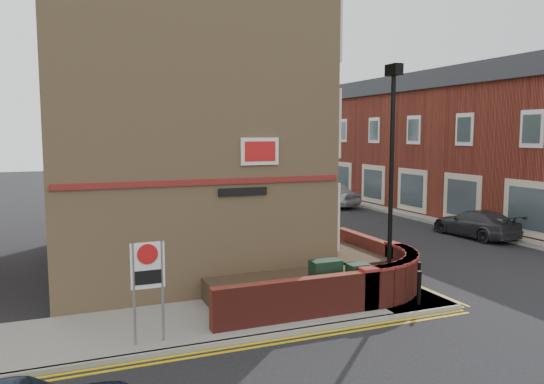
% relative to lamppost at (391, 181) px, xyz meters
% --- Properties ---
extents(ground, '(120.00, 120.00, 0.00)m').
position_rel_lamppost_xyz_m(ground, '(-1.60, -1.20, -3.34)').
color(ground, black).
rests_on(ground, ground).
extents(pavement_corner, '(13.00, 3.00, 0.12)m').
position_rel_lamppost_xyz_m(pavement_corner, '(-5.10, 0.30, -3.28)').
color(pavement_corner, gray).
rests_on(pavement_corner, ground).
extents(pavement_main, '(2.00, 32.00, 0.12)m').
position_rel_lamppost_xyz_m(pavement_main, '(0.40, 14.80, -3.28)').
color(pavement_main, gray).
rests_on(pavement_main, ground).
extents(pavement_far, '(4.00, 40.00, 0.12)m').
position_rel_lamppost_xyz_m(pavement_far, '(11.40, 11.80, -3.28)').
color(pavement_far, gray).
rests_on(pavement_far, ground).
extents(kerb_side, '(13.00, 0.15, 0.12)m').
position_rel_lamppost_xyz_m(kerb_side, '(-5.10, -1.20, -3.28)').
color(kerb_side, gray).
rests_on(kerb_side, ground).
extents(kerb_main_near, '(0.15, 32.00, 0.12)m').
position_rel_lamppost_xyz_m(kerb_main_near, '(1.40, 14.80, -3.28)').
color(kerb_main_near, gray).
rests_on(kerb_main_near, ground).
extents(kerb_main_far, '(0.15, 40.00, 0.12)m').
position_rel_lamppost_xyz_m(kerb_main_far, '(9.40, 11.80, -3.28)').
color(kerb_main_far, gray).
rests_on(kerb_main_far, ground).
extents(yellow_lines_side, '(13.00, 0.28, 0.01)m').
position_rel_lamppost_xyz_m(yellow_lines_side, '(-5.10, -1.45, -3.34)').
color(yellow_lines_side, gold).
rests_on(yellow_lines_side, ground).
extents(yellow_lines_main, '(0.28, 32.00, 0.01)m').
position_rel_lamppost_xyz_m(yellow_lines_main, '(1.65, 14.80, -3.34)').
color(yellow_lines_main, gold).
rests_on(yellow_lines_main, ground).
extents(corner_building, '(8.95, 10.40, 13.60)m').
position_rel_lamppost_xyz_m(corner_building, '(-4.44, 6.80, 2.88)').
color(corner_building, tan).
rests_on(corner_building, ground).
extents(garden_wall, '(6.80, 6.00, 1.20)m').
position_rel_lamppost_xyz_m(garden_wall, '(-1.60, 1.30, -3.34)').
color(garden_wall, maroon).
rests_on(garden_wall, ground).
extents(lamppost, '(0.25, 0.50, 6.30)m').
position_rel_lamppost_xyz_m(lamppost, '(0.00, 0.00, 0.00)').
color(lamppost, black).
rests_on(lamppost, pavement_corner).
extents(utility_cabinet_large, '(0.80, 0.45, 1.20)m').
position_rel_lamppost_xyz_m(utility_cabinet_large, '(-1.90, 0.10, -2.62)').
color(utility_cabinet_large, black).
rests_on(utility_cabinet_large, pavement_corner).
extents(utility_cabinet_small, '(0.55, 0.40, 1.10)m').
position_rel_lamppost_xyz_m(utility_cabinet_small, '(-1.10, -0.20, -2.67)').
color(utility_cabinet_small, black).
rests_on(utility_cabinet_small, pavement_corner).
extents(bollard_near, '(0.11, 0.11, 0.90)m').
position_rel_lamppost_xyz_m(bollard_near, '(0.40, -0.80, -2.77)').
color(bollard_near, black).
rests_on(bollard_near, pavement_corner).
extents(bollard_far, '(0.11, 0.11, 0.90)m').
position_rel_lamppost_xyz_m(bollard_far, '(1.00, -0.00, -2.77)').
color(bollard_far, black).
rests_on(bollard_far, pavement_corner).
extents(zone_sign, '(0.72, 0.07, 2.20)m').
position_rel_lamppost_xyz_m(zone_sign, '(-6.60, -0.70, -1.70)').
color(zone_sign, slate).
rests_on(zone_sign, pavement_corner).
extents(far_terrace, '(5.40, 30.40, 8.00)m').
position_rel_lamppost_xyz_m(far_terrace, '(12.90, 15.80, 0.70)').
color(far_terrace, maroon).
rests_on(far_terrace, ground).
extents(far_terrace_cream, '(5.40, 12.40, 8.00)m').
position_rel_lamppost_xyz_m(far_terrace_cream, '(12.90, 36.80, 0.71)').
color(far_terrace_cream, beige).
rests_on(far_terrace_cream, ground).
extents(tree_near, '(3.64, 3.65, 6.70)m').
position_rel_lamppost_xyz_m(tree_near, '(0.40, 12.85, 1.36)').
color(tree_near, '#382B1E').
rests_on(tree_near, pavement_main).
extents(tree_mid, '(4.03, 4.03, 7.42)m').
position_rel_lamppost_xyz_m(tree_mid, '(0.40, 20.85, 1.85)').
color(tree_mid, '#382B1E').
rests_on(tree_mid, pavement_main).
extents(tree_far, '(3.81, 3.81, 7.00)m').
position_rel_lamppost_xyz_m(tree_far, '(0.40, 28.85, 1.57)').
color(tree_far, '#382B1E').
rests_on(tree_far, pavement_main).
extents(traffic_light_assembly, '(0.20, 0.16, 4.20)m').
position_rel_lamppost_xyz_m(traffic_light_assembly, '(0.80, 23.80, -0.56)').
color(traffic_light_assembly, black).
rests_on(traffic_light_assembly, pavement_main).
extents(silver_car_near, '(3.05, 4.78, 1.49)m').
position_rel_lamppost_xyz_m(silver_car_near, '(2.16, 12.05, -2.60)').
color(silver_car_near, '#A1A2A8').
rests_on(silver_car_near, ground).
extents(red_car_main, '(4.18, 5.95, 1.51)m').
position_rel_lamppost_xyz_m(red_car_main, '(2.00, 19.86, -2.59)').
color(red_car_main, maroon).
rests_on(red_car_main, ground).
extents(grey_car_far, '(1.92, 4.28, 1.22)m').
position_rel_lamppost_xyz_m(grey_car_far, '(8.90, 6.26, -2.73)').
color(grey_car_far, '#2F3034').
rests_on(grey_car_far, ground).
extents(silver_car_far, '(3.34, 4.91, 1.55)m').
position_rel_lamppost_xyz_m(silver_car_far, '(7.40, 17.56, -2.57)').
color(silver_car_far, '#B1B3B9').
rests_on(silver_car_far, ground).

